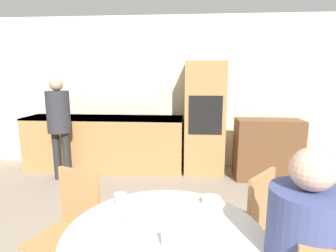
{
  "coord_description": "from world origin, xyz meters",
  "views": [
    {
      "loc": [
        0.23,
        0.18,
        1.58
      ],
      "look_at": [
        0.03,
        2.82,
        1.08
      ],
      "focal_mm": 28.0,
      "sensor_mm": 36.0,
      "label": 1
    }
  ],
  "objects_px": {
    "bowl_far": "(212,201)",
    "bowl_near": "(143,218)",
    "oven_unit": "(204,118)",
    "chair_far_left": "(71,225)",
    "chair_far_right": "(248,219)",
    "person_standing": "(59,118)",
    "sideboard": "(267,149)",
    "cup": "(121,201)"
  },
  "relations": [
    {
      "from": "chair_far_left",
      "to": "person_standing",
      "type": "bearing_deg",
      "value": 140.28
    },
    {
      "from": "chair_far_right",
      "to": "bowl_far",
      "type": "relative_size",
      "value": 6.85
    },
    {
      "from": "oven_unit",
      "to": "bowl_far",
      "type": "xyz_separation_m",
      "value": [
        -0.1,
        -2.62,
        -0.16
      ]
    },
    {
      "from": "chair_far_right",
      "to": "bowl_far",
      "type": "xyz_separation_m",
      "value": [
        -0.3,
        -0.21,
        0.25
      ]
    },
    {
      "from": "oven_unit",
      "to": "person_standing",
      "type": "distance_m",
      "value": 2.28
    },
    {
      "from": "person_standing",
      "to": "bowl_far",
      "type": "height_order",
      "value": "person_standing"
    },
    {
      "from": "sideboard",
      "to": "chair_far_left",
      "type": "xyz_separation_m",
      "value": [
        -2.09,
        -2.33,
        0.03
      ]
    },
    {
      "from": "chair_far_left",
      "to": "chair_far_right",
      "type": "bearing_deg",
      "value": 30.2
    },
    {
      "from": "bowl_far",
      "to": "person_standing",
      "type": "bearing_deg",
      "value": 135.08
    },
    {
      "from": "sideboard",
      "to": "bowl_near",
      "type": "xyz_separation_m",
      "value": [
        -1.5,
        -2.62,
        0.28
      ]
    },
    {
      "from": "person_standing",
      "to": "bowl_far",
      "type": "bearing_deg",
      "value": -44.92
    },
    {
      "from": "cup",
      "to": "bowl_near",
      "type": "bearing_deg",
      "value": -42.09
    },
    {
      "from": "chair_far_left",
      "to": "bowl_far",
      "type": "relative_size",
      "value": 6.85
    },
    {
      "from": "chair_far_right",
      "to": "person_standing",
      "type": "relative_size",
      "value": 0.57
    },
    {
      "from": "oven_unit",
      "to": "chair_far_right",
      "type": "relative_size",
      "value": 2.02
    },
    {
      "from": "person_standing",
      "to": "bowl_far",
      "type": "relative_size",
      "value": 11.98
    },
    {
      "from": "sideboard",
      "to": "person_standing",
      "type": "bearing_deg",
      "value": -175.43
    },
    {
      "from": "chair_far_right",
      "to": "sideboard",
      "type": "bearing_deg",
      "value": -160.35
    },
    {
      "from": "chair_far_left",
      "to": "bowl_near",
      "type": "xyz_separation_m",
      "value": [
        0.58,
        -0.29,
        0.25
      ]
    },
    {
      "from": "sideboard",
      "to": "cup",
      "type": "xyz_separation_m",
      "value": [
        -1.67,
        -2.46,
        0.31
      ]
    },
    {
      "from": "chair_far_right",
      "to": "cup",
      "type": "bearing_deg",
      "value": -31.2
    },
    {
      "from": "oven_unit",
      "to": "chair_far_right",
      "type": "bearing_deg",
      "value": -85.35
    },
    {
      "from": "chair_far_left",
      "to": "person_standing",
      "type": "xyz_separation_m",
      "value": [
        -1.1,
        2.07,
        0.47
      ]
    },
    {
      "from": "oven_unit",
      "to": "chair_far_left",
      "type": "height_order",
      "value": "oven_unit"
    },
    {
      "from": "sideboard",
      "to": "bowl_far",
      "type": "height_order",
      "value": "sideboard"
    },
    {
      "from": "sideboard",
      "to": "bowl_far",
      "type": "distance_m",
      "value": 2.61
    },
    {
      "from": "chair_far_left",
      "to": "oven_unit",
      "type": "bearing_deg",
      "value": 89.03
    },
    {
      "from": "chair_far_left",
      "to": "chair_far_right",
      "type": "distance_m",
      "value": 1.33
    },
    {
      "from": "chair_far_right",
      "to": "person_standing",
      "type": "xyz_separation_m",
      "value": [
        -2.41,
        1.89,
        0.47
      ]
    },
    {
      "from": "chair_far_right",
      "to": "oven_unit",
      "type": "bearing_deg",
      "value": -135.9
    },
    {
      "from": "oven_unit",
      "to": "sideboard",
      "type": "distance_m",
      "value": 1.1
    },
    {
      "from": "sideboard",
      "to": "bowl_far",
      "type": "bearing_deg",
      "value": -114.47
    },
    {
      "from": "chair_far_right",
      "to": "bowl_far",
      "type": "distance_m",
      "value": 0.44
    },
    {
      "from": "sideboard",
      "to": "bowl_near",
      "type": "height_order",
      "value": "sideboard"
    },
    {
      "from": "sideboard",
      "to": "bowl_near",
      "type": "relative_size",
      "value": 5.14
    },
    {
      "from": "chair_far_left",
      "to": "person_standing",
      "type": "height_order",
      "value": "person_standing"
    },
    {
      "from": "oven_unit",
      "to": "bowl_far",
      "type": "relative_size",
      "value": 13.86
    },
    {
      "from": "chair_far_left",
      "to": "bowl_near",
      "type": "distance_m",
      "value": 0.7
    },
    {
      "from": "sideboard",
      "to": "person_standing",
      "type": "height_order",
      "value": "person_standing"
    },
    {
      "from": "bowl_far",
      "to": "bowl_near",
      "type": "bearing_deg",
      "value": -148.84
    },
    {
      "from": "sideboard",
      "to": "chair_far_right",
      "type": "relative_size",
      "value": 1.08
    },
    {
      "from": "person_standing",
      "to": "cup",
      "type": "distance_m",
      "value": 2.68
    }
  ]
}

